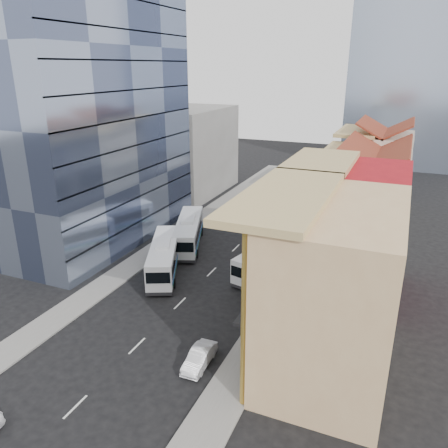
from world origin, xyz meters
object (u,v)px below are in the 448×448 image
at_px(shophouse_tan, 335,288).
at_px(bus_left_near, 164,257).
at_px(bus_left_far, 189,232).
at_px(sedan_right, 200,358).
at_px(office_tower, 91,116).
at_px(bus_right, 269,258).

distance_m(shophouse_tan, bus_left_near, 20.67).
distance_m(bus_left_far, sedan_right, 22.59).
relative_size(office_tower, bus_right, 2.88).
bearing_deg(shophouse_tan, office_tower, 155.70).
height_order(office_tower, bus_right, office_tower).
distance_m(bus_left_far, bus_right, 11.47).
xyz_separation_m(bus_right, sedan_right, (0.00, -16.45, -1.03)).
height_order(bus_right, sedan_right, bus_right).
relative_size(office_tower, bus_left_far, 2.68).
bearing_deg(bus_left_near, bus_left_far, 72.61).
xyz_separation_m(shophouse_tan, bus_right, (-8.50, 12.28, -4.33)).
bearing_deg(bus_right, shophouse_tan, -41.64).
height_order(bus_left_near, bus_left_far, bus_left_far).
bearing_deg(bus_left_far, shophouse_tan, -59.72).
relative_size(office_tower, sedan_right, 7.74).
bearing_deg(office_tower, shophouse_tan, -24.30).
relative_size(bus_left_near, bus_left_far, 0.99).
xyz_separation_m(shophouse_tan, office_tower, (-31.00, 14.00, 9.00)).
relative_size(bus_left_far, bus_right, 1.07).
xyz_separation_m(office_tower, sedan_right, (22.50, -18.18, -14.36)).
height_order(shophouse_tan, bus_right, shophouse_tan).
relative_size(shophouse_tan, bus_left_near, 1.27).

